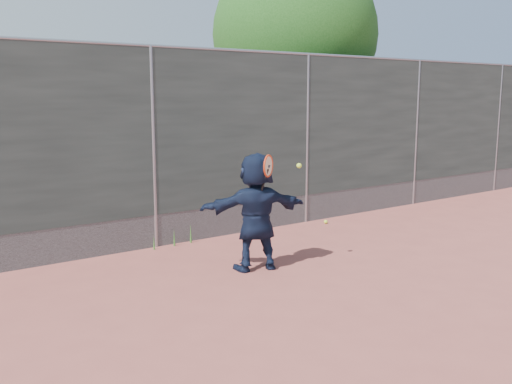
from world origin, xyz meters
TOP-DOWN VIEW (x-y plane):
  - ground at (0.00, 0.00)m, footprint 80.00×80.00m
  - player at (0.59, 1.69)m, footprint 1.52×0.85m
  - ball_ground at (3.19, 3.16)m, footprint 0.07×0.07m
  - fence at (-0.00, 3.50)m, footprint 20.00×0.06m
  - swing_action at (0.68, 1.48)m, footprint 0.61×0.20m
  - tree_right at (4.68, 5.75)m, footprint 3.78×3.60m
  - weed_clump at (0.29, 3.38)m, footprint 0.68×0.07m

SIDE VIEW (x-z plane):
  - ground at x=0.00m, z-range 0.00..0.00m
  - ball_ground at x=3.19m, z-range 0.00..0.07m
  - weed_clump at x=0.29m, z-range -0.02..0.28m
  - player at x=0.59m, z-range 0.00..1.57m
  - swing_action at x=0.68m, z-range 1.13..1.64m
  - fence at x=0.00m, z-range 0.07..3.09m
  - tree_right at x=4.68m, z-range 0.80..6.19m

